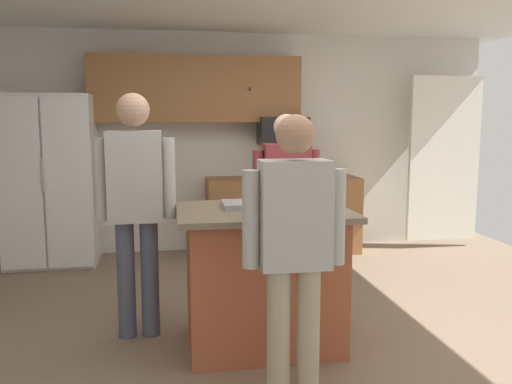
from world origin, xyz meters
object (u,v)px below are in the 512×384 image
object	(u,v)px
microwave_over_range	(283,131)
serving_tray	(254,205)
refrigerator	(51,180)
person_guest_left	(136,198)
glass_pilsner	(285,201)
person_guest_right	(286,197)
glass_dark_ale	(249,203)
mug_ceramic_white	(318,197)
person_guest_by_door	(294,242)
glass_short_whisky	(298,205)
kitchen_island	(263,276)
tumbler_amber	(302,198)

from	to	relation	value
microwave_over_range	serving_tray	size ratio (longest dim) A/B	1.27
refrigerator	person_guest_left	size ratio (longest dim) A/B	1.05
glass_pilsner	microwave_over_range	bearing A→B (deg)	78.36
person_guest_right	glass_dark_ale	distance (m)	1.08
mug_ceramic_white	person_guest_right	bearing A→B (deg)	100.29
person_guest_by_door	person_guest_right	size ratio (longest dim) A/B	0.99
glass_pilsner	glass_short_whisky	bearing A→B (deg)	-56.70
glass_pilsner	glass_dark_ale	bearing A→B (deg)	-174.84
kitchen_island	person_guest_left	world-z (taller)	person_guest_left
mug_ceramic_white	glass_short_whisky	xyz separation A→B (m)	(-0.26, -0.45, 0.02)
tumbler_amber	glass_short_whisky	size ratio (longest dim) A/B	1.11
kitchen_island	person_guest_left	distance (m)	1.06
person_guest_right	glass_pilsner	bearing A→B (deg)	10.86
person_guest_right	glass_short_whisky	bearing A→B (deg)	15.18
person_guest_by_door	mug_ceramic_white	bearing A→B (deg)	-25.26
glass_pilsner	serving_tray	xyz separation A→B (m)	(-0.16, 0.27, -0.06)
glass_dark_ale	serving_tray	xyz separation A→B (m)	(0.08, 0.29, -0.06)
glass_pilsner	tumbler_amber	distance (m)	0.22
mug_ceramic_white	person_guest_left	bearing A→B (deg)	174.19
person_guest_by_door	glass_short_whisky	world-z (taller)	person_guest_by_door
microwave_over_range	tumbler_amber	distance (m)	2.70
microwave_over_range	person_guest_right	size ratio (longest dim) A/B	0.34
microwave_over_range	glass_dark_ale	bearing A→B (deg)	-106.17
refrigerator	kitchen_island	distance (m)	3.16
person_guest_left	glass_pilsner	size ratio (longest dim) A/B	10.61
person_guest_right	person_guest_left	bearing A→B (deg)	-45.39
microwave_over_range	mug_ceramic_white	bearing A→B (deg)	-95.94
microwave_over_range	person_guest_by_door	world-z (taller)	person_guest_by_door
person_guest_left	glass_dark_ale	bearing A→B (deg)	-16.31
person_guest_right	kitchen_island	bearing A→B (deg)	-0.00
glass_dark_ale	glass_short_whisky	distance (m)	0.31
kitchen_island	person_guest_right	distance (m)	0.93
glass_dark_ale	mug_ceramic_white	bearing A→B (deg)	33.83
mug_ceramic_white	glass_dark_ale	xyz separation A→B (m)	(-0.56, -0.38, 0.03)
glass_dark_ale	serving_tray	bearing A→B (deg)	74.73
glass_dark_ale	serving_tray	size ratio (longest dim) A/B	0.35
microwave_over_range	serving_tray	world-z (taller)	microwave_over_range
tumbler_amber	glass_short_whisky	world-z (taller)	tumbler_amber
person_guest_left	mug_ceramic_white	distance (m)	1.32
mug_ceramic_white	glass_pilsner	world-z (taller)	glass_pilsner
glass_short_whisky	serving_tray	xyz separation A→B (m)	(-0.22, 0.36, -0.05)
refrigerator	glass_short_whisky	bearing A→B (deg)	-53.05
person_guest_by_door	glass_pilsner	bearing A→B (deg)	-9.92
refrigerator	tumbler_amber	world-z (taller)	refrigerator
glass_short_whisky	glass_pilsner	bearing A→B (deg)	123.30
kitchen_island	tumbler_amber	world-z (taller)	tumbler_amber
tumbler_amber	person_guest_by_door	bearing A→B (deg)	-107.13
person_guest_by_door	glass_short_whisky	distance (m)	0.54
refrigerator	tumbler_amber	size ratio (longest dim) A/B	11.96
refrigerator	person_guest_by_door	world-z (taller)	refrigerator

